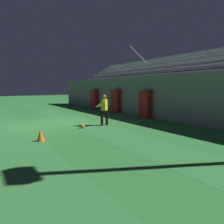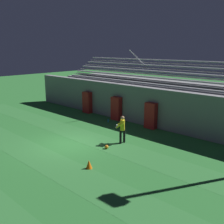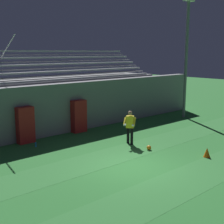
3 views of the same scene
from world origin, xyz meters
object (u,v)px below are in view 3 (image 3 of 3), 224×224
object	(u,v)px
padding_pillar_gate_right	(79,116)
water_bottle	(36,144)
floodlight_pole	(187,42)
padding_pillar_gate_left	(25,125)
soccer_ball	(149,148)
traffic_cone	(207,152)
goalkeeper	(130,125)

from	to	relation	value
padding_pillar_gate_right	water_bottle	size ratio (longest dim) A/B	7.64
floodlight_pole	water_bottle	xyz separation A→B (m)	(-11.18, 0.57, -5.06)
padding_pillar_gate_left	water_bottle	world-z (taller)	padding_pillar_gate_left
water_bottle	soccer_ball	bearing A→B (deg)	-46.86
padding_pillar_gate_left	traffic_cone	world-z (taller)	padding_pillar_gate_left
floodlight_pole	water_bottle	distance (m)	12.29
soccer_ball	traffic_cone	size ratio (longest dim) A/B	0.52
padding_pillar_gate_left	traffic_cone	xyz separation A→B (m)	(4.87, -7.26, -0.71)
goalkeeper	water_bottle	distance (m)	4.67
floodlight_pole	traffic_cone	world-z (taller)	floodlight_pole
floodlight_pole	goalkeeper	distance (m)	8.81
soccer_ball	traffic_cone	bearing A→B (deg)	-64.21
goalkeeper	water_bottle	xyz separation A→B (m)	(-3.74, 2.66, -0.83)
traffic_cone	water_bottle	xyz separation A→B (m)	(-4.84, 6.31, -0.09)
soccer_ball	padding_pillar_gate_left	bearing A→B (deg)	127.19
floodlight_pole	water_bottle	world-z (taller)	floodlight_pole
padding_pillar_gate_left	soccer_ball	size ratio (longest dim) A/B	8.33
padding_pillar_gate_right	soccer_ball	size ratio (longest dim) A/B	8.33
floodlight_pole	traffic_cone	bearing A→B (deg)	-137.84
padding_pillar_gate_right	goalkeeper	bearing A→B (deg)	-82.33
padding_pillar_gate_left	padding_pillar_gate_right	xyz separation A→B (m)	(3.28, 0.00, 0.00)
floodlight_pole	goalkeeper	bearing A→B (deg)	-164.25
soccer_ball	water_bottle	size ratio (longest dim) A/B	0.92
padding_pillar_gate_right	floodlight_pole	distance (m)	9.13
padding_pillar_gate_left	floodlight_pole	bearing A→B (deg)	-7.75
padding_pillar_gate_left	water_bottle	xyz separation A→B (m)	(0.02, -0.96, -0.80)
floodlight_pole	soccer_ball	size ratio (longest dim) A/B	37.39
traffic_cone	water_bottle	world-z (taller)	traffic_cone
soccer_ball	traffic_cone	world-z (taller)	traffic_cone
padding_pillar_gate_left	traffic_cone	size ratio (longest dim) A/B	4.36
padding_pillar_gate_right	goalkeeper	world-z (taller)	padding_pillar_gate_right
floodlight_pole	traffic_cone	size ratio (longest dim) A/B	19.58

